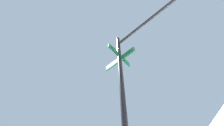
# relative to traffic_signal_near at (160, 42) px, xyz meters

# --- Properties ---
(traffic_signal_near) EXTENTS (2.28, 2.87, 6.38)m
(traffic_signal_near) POSITION_rel_traffic_signal_near_xyz_m (0.00, 0.00, 0.00)
(traffic_signal_near) COLOR black
(traffic_signal_near) RESTS_ON ground_plane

